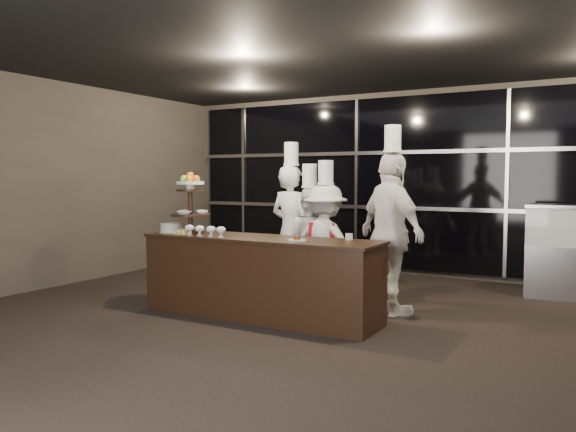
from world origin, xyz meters
The scene contains 13 objects.
room centered at (0.00, 0.00, 1.50)m, with size 10.00×10.00×10.00m.
window_wall centered at (0.00, 4.94, 1.50)m, with size 8.60×0.10×2.80m.
buffet_counter centered at (-0.93, 1.42, 0.47)m, with size 2.84×0.74×0.92m.
display_stand centered at (-1.93, 1.42, 1.34)m, with size 0.48×0.48×0.74m.
compotes centered at (-1.54, 1.20, 1.00)m, with size 0.56×0.11×0.12m.
layer_cake centered at (-2.20, 1.37, 0.97)m, with size 0.30×0.30×0.11m.
pastry_squares centered at (-1.93, 1.26, 0.95)m, with size 0.20×0.13×0.05m.
small_plate centered at (-0.39, 1.32, 0.94)m, with size 0.20×0.20×0.05m.
chef_cup centered at (0.06, 1.67, 0.96)m, with size 0.08×0.08×0.07m, color white.
chef_a centered at (-1.18, 2.60, 0.91)m, with size 0.71×0.53×2.06m.
chef_b centered at (-0.87, 2.54, 0.75)m, with size 0.78×0.64×1.77m.
chef_c centered at (-0.58, 2.42, 0.77)m, with size 1.02×0.65×1.81m.
chef_d centered at (0.34, 2.26, 0.96)m, with size 1.17×1.02×2.19m.
Camera 1 is at (2.47, -3.93, 1.60)m, focal length 35.00 mm.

